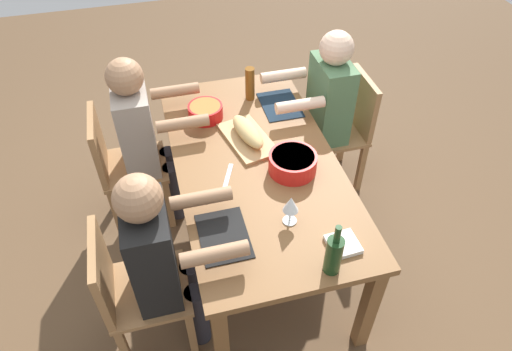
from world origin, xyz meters
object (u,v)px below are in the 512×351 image
object	(u,v)px
serving_bowl_salad	(293,162)
serving_bowl_fruit	(205,111)
diner_far_left	(162,255)
chair_near_right	(345,125)
bread_loaf	(248,131)
wine_bottle	(334,254)
chair_far_right	(121,163)
chair_far_left	(131,289)
wine_glass	(291,205)
dining_table	(256,173)
cutting_board	(248,139)
diner_near_right	(323,104)
diner_far_right	(144,132)
beer_bottle	(250,84)
napkin_stack	(343,244)

from	to	relation	value
serving_bowl_salad	serving_bowl_fruit	bearing A→B (deg)	32.13
diner_far_left	chair_near_right	bearing A→B (deg)	-54.89
bread_loaf	wine_bottle	size ratio (longest dim) A/B	1.10
chair_far_right	chair_far_left	bearing A→B (deg)	180.00
chair_far_right	wine_glass	distance (m)	1.29
dining_table	chair_far_right	distance (m)	0.91
chair_far_left	serving_bowl_fruit	xyz separation A→B (m)	(0.94, -0.57, 0.31)
chair_far_left	cutting_board	xyz separation A→B (m)	(0.66, -0.77, 0.27)
diner_near_right	diner_far_right	xyz separation A→B (m)	(0.00, 1.16, 0.00)
dining_table	beer_bottle	world-z (taller)	beer_bottle
dining_table	wine_bottle	size ratio (longest dim) A/B	5.93
diner_far_right	serving_bowl_fruit	distance (m)	0.40
cutting_board	bread_loaf	bearing A→B (deg)	0.00
diner_far_left	cutting_board	xyz separation A→B (m)	(0.66, -0.58, 0.05)
chair_near_right	serving_bowl_fruit	size ratio (longest dim) A/B	4.02
diner_far_left	napkin_stack	xyz separation A→B (m)	(-0.20, -0.82, 0.05)
diner_far_right	napkin_stack	bearing A→B (deg)	-144.23
diner_far_left	cutting_board	distance (m)	0.88
dining_table	diner_near_right	distance (m)	0.75
chair_far_right	serving_bowl_salad	size ratio (longest dim) A/B	3.26
wine_glass	chair_far_right	bearing A→B (deg)	40.98
chair_near_right	chair_far_left	xyz separation A→B (m)	(-0.95, 1.53, 0.00)
chair_far_right	cutting_board	bearing A→B (deg)	-110.43
serving_bowl_salad	napkin_stack	bearing A→B (deg)	-172.73
diner_far_left	wine_glass	world-z (taller)	diner_far_left
dining_table	beer_bottle	bearing A→B (deg)	-11.10
diner_far_right	serving_bowl_fruit	size ratio (longest dim) A/B	5.67
beer_bottle	diner_near_right	bearing A→B (deg)	-104.89
napkin_stack	wine_glass	bearing A→B (deg)	43.19
chair_far_left	cutting_board	bearing A→B (deg)	-49.30
chair_far_left	bread_loaf	distance (m)	1.06
dining_table	napkin_stack	world-z (taller)	napkin_stack
chair_far_right	serving_bowl_fruit	size ratio (longest dim) A/B	4.02
chair_near_right	diner_far_right	size ratio (longest dim) A/B	0.71
cutting_board	wine_bottle	xyz separation A→B (m)	(-0.96, -0.14, 0.10)
chair_near_right	serving_bowl_salad	size ratio (longest dim) A/B	3.26
diner_near_right	chair_far_left	distance (m)	1.66
wine_bottle	dining_table	bearing A→B (deg)	10.29
chair_near_right	beer_bottle	world-z (taller)	beer_bottle
dining_table	serving_bowl_salad	world-z (taller)	serving_bowl_salad
diner_near_right	napkin_stack	distance (m)	1.19
wine_glass	serving_bowl_fruit	bearing A→B (deg)	14.74
diner_far_right	cutting_board	size ratio (longest dim) A/B	3.00
bread_loaf	beer_bottle	xyz separation A→B (m)	(0.41, -0.11, 0.04)
dining_table	diner_far_right	size ratio (longest dim) A/B	1.43
dining_table	chair_near_right	size ratio (longest dim) A/B	2.02
diner_far_left	bread_loaf	size ratio (longest dim) A/B	3.75
serving_bowl_fruit	napkin_stack	size ratio (longest dim) A/B	1.51
serving_bowl_salad	napkin_stack	xyz separation A→B (m)	(-0.55, -0.07, -0.05)
chair_far_right	serving_bowl_salad	world-z (taller)	chair_far_right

